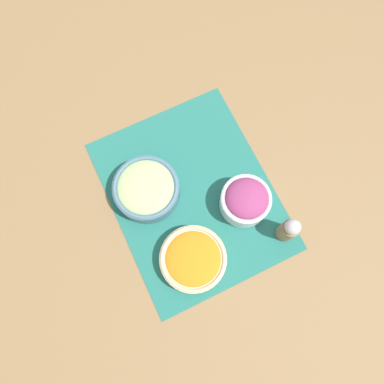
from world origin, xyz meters
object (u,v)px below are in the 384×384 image
(cucumber_bowl, at_px, (146,189))
(carrot_bowl, at_px, (193,259))
(pepper_shaker, at_px, (289,230))
(onion_bowl, at_px, (245,200))

(cucumber_bowl, height_order, carrot_bowl, cucumber_bowl)
(carrot_bowl, distance_m, pepper_shaker, 0.25)
(cucumber_bowl, bearing_deg, carrot_bowl, -171.60)
(cucumber_bowl, relative_size, carrot_bowl, 1.03)
(cucumber_bowl, distance_m, pepper_shaker, 0.37)
(pepper_shaker, bearing_deg, onion_bowl, 27.57)
(onion_bowl, xyz_separation_m, pepper_shaker, (-0.11, -0.06, 0.01))
(cucumber_bowl, xyz_separation_m, pepper_shaker, (-0.25, -0.27, 0.02))
(onion_bowl, bearing_deg, pepper_shaker, -152.43)
(onion_bowl, height_order, cucumber_bowl, onion_bowl)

